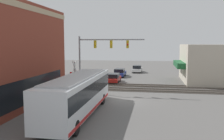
{
  "coord_description": "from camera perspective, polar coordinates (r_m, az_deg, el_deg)",
  "views": [
    {
      "loc": [
        -24.68,
        -3.1,
        5.72
      ],
      "look_at": [
        5.01,
        1.91,
        2.56
      ],
      "focal_mm": 40.0,
      "sensor_mm": 36.0,
      "label": 1
    }
  ],
  "objects": [
    {
      "name": "ground_plane",
      "position": [
        25.52,
        2.37,
        -6.96
      ],
      "size": [
        120.0,
        120.0,
        0.0
      ],
      "primitive_type": "plane",
      "color": "#605E5B"
    },
    {
      "name": "shop_building",
      "position": [
        40.4,
        21.08,
        1.47
      ],
      "size": [
        10.98,
        8.63,
        5.63
      ],
      "color": "beige",
      "rests_on": "ground"
    },
    {
      "name": "city_bus",
      "position": [
        20.12,
        -7.71,
        -5.34
      ],
      "size": [
        12.3,
        2.59,
        3.22
      ],
      "color": "silver",
      "rests_on": "ground"
    },
    {
      "name": "traffic_signal_gantry",
      "position": [
        29.38,
        -2.96,
        4.46
      ],
      "size": [
        0.42,
        7.75,
        6.62
      ],
      "color": "gray",
      "rests_on": "ground"
    },
    {
      "name": "crossing_signal",
      "position": [
        29.69,
        -8.53,
        -0.69
      ],
      "size": [
        1.41,
        1.18,
        3.81
      ],
      "color": "gray",
      "rests_on": "ground"
    },
    {
      "name": "rail_track_near",
      "position": [
        31.36,
        3.75,
        -4.47
      ],
      "size": [
        2.6,
        60.0,
        0.15
      ],
      "color": "#332D28",
      "rests_on": "ground"
    },
    {
      "name": "rail_track_far",
      "position": [
        34.5,
        4.29,
        -3.52
      ],
      "size": [
        2.6,
        60.0,
        0.15
      ],
      "color": "#332D28",
      "rests_on": "ground"
    },
    {
      "name": "parked_car_red",
      "position": [
        37.09,
        0.33,
        -1.88
      ],
      "size": [
        4.34,
        1.82,
        1.35
      ],
      "color": "#B21E19",
      "rests_on": "ground"
    },
    {
      "name": "parked_car_blue",
      "position": [
        43.96,
        1.8,
        -0.62
      ],
      "size": [
        4.85,
        1.82,
        1.39
      ],
      "color": "navy",
      "rests_on": "ground"
    },
    {
      "name": "parked_car_white",
      "position": [
        50.54,
        5.78,
        0.23
      ],
      "size": [
        4.37,
        1.82,
        1.44
      ],
      "color": "silver",
      "rests_on": "ground"
    }
  ]
}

